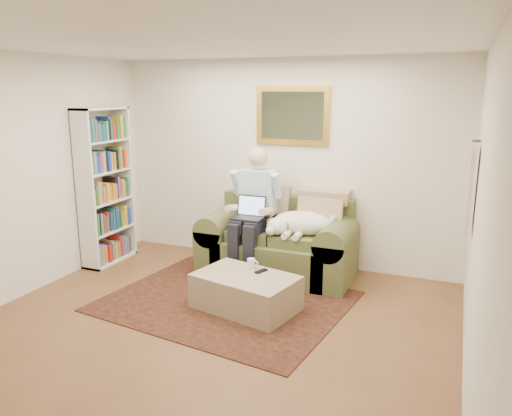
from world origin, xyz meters
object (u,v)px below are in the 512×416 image
Objects in this scene: sofa at (278,249)px; laptop at (250,212)px; sleeping_dog at (302,223)px; bookshelf at (105,187)px; coffee_mug at (251,263)px; seated_man at (252,214)px; ottoman at (246,292)px.

laptop is at bearing -138.98° from sofa.
sofa reaches higher than sleeping_dog.
laptop is 1.96m from bookshelf.
coffee_mug is at bearing -65.65° from laptop.
seated_man reaches higher than sleeping_dog.
sleeping_dog is at bearing 7.13° from seated_man.
sofa is 0.56m from seated_man.
coffee_mug is (0.01, -0.87, 0.10)m from sofa.
sofa is 1.81× the size of ottoman.
bookshelf is (-2.26, 0.69, 0.82)m from ottoman.
sofa is 18.31× the size of coffee_mug.
laptop reaches higher than ottoman.
sleeping_dog is 2.58m from bookshelf.
seated_man is 0.77× the size of bookshelf.
sofa is at bearing 10.33° from bookshelf.
sleeping_dog is at bearing 13.64° from laptop.
sleeping_dog is at bearing 67.60° from coffee_mug.
bookshelf is (-2.22, -0.40, 0.68)m from sofa.
coffee_mug is 0.05× the size of bookshelf.
sleeping_dog is at bearing 6.97° from bookshelf.
sofa is 1.19× the size of seated_man.
sofa is 1.10m from ottoman.
laptop is 0.47× the size of sleeping_dog.
laptop is at bearing 110.48° from ottoman.
laptop reaches higher than coffee_mug.
seated_man is 1.97m from bookshelf.
coffee_mug is at bearing -112.40° from sleeping_dog.
bookshelf reaches higher than coffee_mug.
laptop is at bearing -90.00° from seated_man.
seated_man is 2.04× the size of sleeping_dog.
sleeping_dog is 7.54× the size of coffee_mug.
seated_man is 0.08m from laptop.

